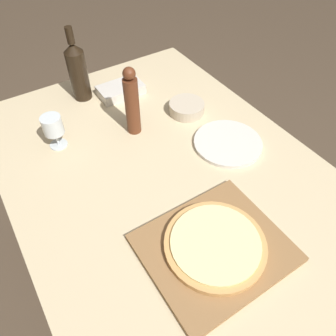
% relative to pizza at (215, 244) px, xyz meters
% --- Properties ---
extents(ground_plane, '(12.00, 12.00, 0.00)m').
position_rel_pizza_xyz_m(ground_plane, '(0.04, 0.21, -0.75)').
color(ground_plane, '#4C3D2D').
extents(dining_table, '(0.98, 1.63, 0.72)m').
position_rel_pizza_xyz_m(dining_table, '(0.04, 0.21, -0.11)').
color(dining_table, '#CCB78E').
rests_on(dining_table, ground_plane).
extents(cutting_board, '(0.38, 0.32, 0.02)m').
position_rel_pizza_xyz_m(cutting_board, '(0.00, 0.00, -0.02)').
color(cutting_board, olive).
rests_on(cutting_board, dining_table).
extents(pizza, '(0.28, 0.28, 0.02)m').
position_rel_pizza_xyz_m(pizza, '(0.00, 0.00, 0.00)').
color(pizza, tan).
rests_on(pizza, cutting_board).
extents(wine_bottle, '(0.07, 0.07, 0.30)m').
position_rel_pizza_xyz_m(wine_bottle, '(-0.02, 0.86, 0.09)').
color(wine_bottle, black).
rests_on(wine_bottle, dining_table).
extents(pepper_mill, '(0.05, 0.05, 0.26)m').
position_rel_pizza_xyz_m(pepper_mill, '(0.06, 0.56, 0.10)').
color(pepper_mill, '#5B2D19').
rests_on(pepper_mill, dining_table).
extents(wine_glass, '(0.07, 0.07, 0.13)m').
position_rel_pizza_xyz_m(wine_glass, '(-0.21, 0.63, 0.06)').
color(wine_glass, silver).
rests_on(wine_glass, dining_table).
extents(small_bowl, '(0.14, 0.14, 0.04)m').
position_rel_pizza_xyz_m(small_bowl, '(0.29, 0.54, -0.01)').
color(small_bowl, beige).
rests_on(small_bowl, dining_table).
extents(dinner_plate, '(0.25, 0.25, 0.01)m').
position_rel_pizza_xyz_m(dinner_plate, '(0.30, 0.31, -0.02)').
color(dinner_plate, silver).
rests_on(dinner_plate, dining_table).
extents(food_container, '(0.19, 0.11, 0.04)m').
position_rel_pizza_xyz_m(food_container, '(0.12, 0.80, -0.01)').
color(food_container, beige).
rests_on(food_container, dining_table).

